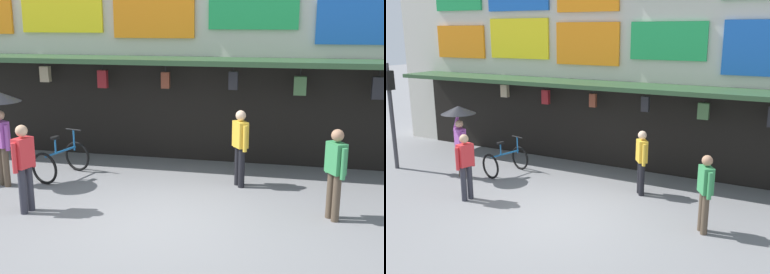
% 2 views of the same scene
% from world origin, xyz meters
% --- Properties ---
extents(ground_plane, '(80.00, 80.00, 0.00)m').
position_xyz_m(ground_plane, '(0.00, 0.00, 0.00)').
color(ground_plane, slate).
extents(shopfront, '(18.00, 2.60, 8.00)m').
position_xyz_m(shopfront, '(0.00, 4.57, 3.96)').
color(shopfront, beige).
rests_on(shopfront, ground).
extents(bicycle_parked, '(0.99, 1.30, 1.05)m').
position_xyz_m(bicycle_parked, '(-2.88, 1.90, 0.39)').
color(bicycle_parked, black).
rests_on(bicycle_parked, ground).
extents(pedestrian_in_black, '(0.38, 0.46, 1.68)m').
position_xyz_m(pedestrian_in_black, '(1.19, 2.15, 0.95)').
color(pedestrian_in_black, black).
rests_on(pedestrian_in_black, ground).
extents(pedestrian_in_white, '(0.30, 0.52, 1.68)m').
position_xyz_m(pedestrian_in_white, '(-2.53, -0.17, 0.95)').
color(pedestrian_in_white, '#2D2D38').
rests_on(pedestrian_in_white, ground).
extents(pedestrian_in_green, '(0.37, 0.47, 1.68)m').
position_xyz_m(pedestrian_in_green, '(3.06, 0.68, 0.95)').
color(pedestrian_in_green, brown).
rests_on(pedestrian_in_green, ground).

